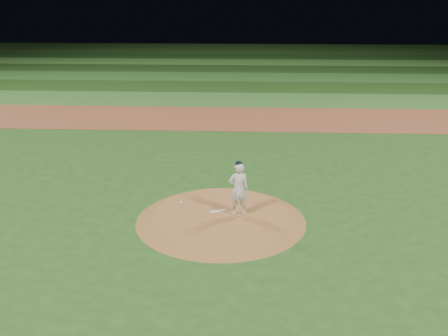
% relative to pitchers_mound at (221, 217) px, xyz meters
% --- Properties ---
extents(ground, '(120.00, 120.00, 0.00)m').
position_rel_pitchers_mound_xyz_m(ground, '(0.00, 0.00, -0.12)').
color(ground, '#27531A').
rests_on(ground, ground).
extents(infield_dirt_band, '(70.00, 6.00, 0.02)m').
position_rel_pitchers_mound_xyz_m(infield_dirt_band, '(0.00, 14.00, -0.12)').
color(infield_dirt_band, brown).
rests_on(infield_dirt_band, ground).
extents(outfield_stripe_0, '(70.00, 5.00, 0.02)m').
position_rel_pitchers_mound_xyz_m(outfield_stripe_0, '(0.00, 19.50, -0.12)').
color(outfield_stripe_0, '#336F28').
rests_on(outfield_stripe_0, ground).
extents(outfield_stripe_1, '(70.00, 5.00, 0.02)m').
position_rel_pitchers_mound_xyz_m(outfield_stripe_1, '(0.00, 24.50, -0.12)').
color(outfield_stripe_1, '#1E4215').
rests_on(outfield_stripe_1, ground).
extents(outfield_stripe_2, '(70.00, 5.00, 0.02)m').
position_rel_pitchers_mound_xyz_m(outfield_stripe_2, '(0.00, 29.50, -0.12)').
color(outfield_stripe_2, '#296324').
rests_on(outfield_stripe_2, ground).
extents(outfield_stripe_3, '(70.00, 5.00, 0.02)m').
position_rel_pitchers_mound_xyz_m(outfield_stripe_3, '(0.00, 34.50, -0.12)').
color(outfield_stripe_3, '#1A3F14').
rests_on(outfield_stripe_3, ground).
extents(outfield_stripe_4, '(70.00, 5.00, 0.02)m').
position_rel_pitchers_mound_xyz_m(outfield_stripe_4, '(0.00, 39.50, -0.12)').
color(outfield_stripe_4, '#3C792C').
rests_on(outfield_stripe_4, ground).
extents(outfield_stripe_5, '(70.00, 5.00, 0.02)m').
position_rel_pitchers_mound_xyz_m(outfield_stripe_5, '(0.00, 44.50, -0.12)').
color(outfield_stripe_5, '#184114').
rests_on(outfield_stripe_5, ground).
extents(pitchers_mound, '(5.50, 5.50, 0.25)m').
position_rel_pitchers_mound_xyz_m(pitchers_mound, '(0.00, 0.00, 0.00)').
color(pitchers_mound, '#A36532').
rests_on(pitchers_mound, ground).
extents(pitching_rubber, '(0.53, 0.30, 0.03)m').
position_rel_pitchers_mound_xyz_m(pitching_rubber, '(-0.11, 0.13, 0.14)').
color(pitching_rubber, white).
rests_on(pitching_rubber, pitchers_mound).
extents(rosin_bag, '(0.11, 0.11, 0.06)m').
position_rel_pitchers_mound_xyz_m(rosin_bag, '(-1.39, 0.73, 0.16)').
color(rosin_bag, white).
rests_on(rosin_bag, pitchers_mound).
extents(pitcher_on_mound, '(0.71, 0.54, 1.81)m').
position_rel_pitchers_mound_xyz_m(pitcher_on_mound, '(0.56, -0.07, 1.02)').
color(pitcher_on_mound, white).
rests_on(pitcher_on_mound, pitchers_mound).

